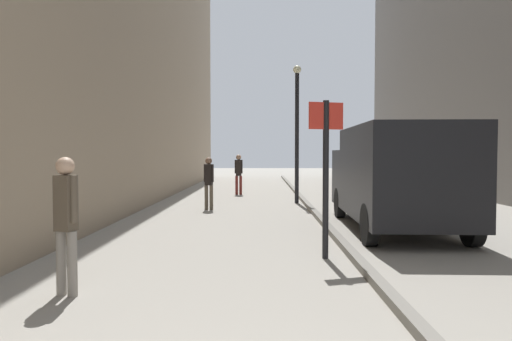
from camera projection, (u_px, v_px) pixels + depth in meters
ground_plane at (259, 214)px, 13.16m from camera, size 80.00×80.00×0.00m
kerb_strip at (314, 212)px, 13.14m from camera, size 0.16×40.00×0.12m
pedestrian_main_foreground at (66, 216)px, 5.55m from camera, size 0.32×0.25×1.69m
pedestrian_mid_block at (209, 180)px, 14.02m from camera, size 0.31×0.22×1.61m
pedestrian_far_crossing at (239, 172)px, 19.13m from camera, size 0.33×0.22×1.68m
delivery_van at (395, 175)px, 10.35m from camera, size 2.23×5.46×2.31m
street_sign_post at (326, 165)px, 7.50m from camera, size 0.58×0.20×2.60m
lamp_post at (297, 125)px, 15.81m from camera, size 0.28×0.28×4.76m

